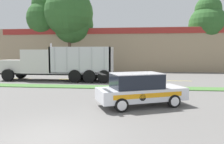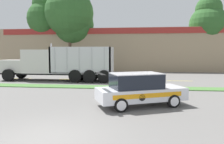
% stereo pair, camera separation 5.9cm
% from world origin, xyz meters
% --- Properties ---
extents(ground_plane, '(600.00, 600.00, 0.00)m').
position_xyz_m(ground_plane, '(0.00, 0.00, 0.00)').
color(ground_plane, slate).
extents(grass_verge, '(120.00, 1.46, 0.06)m').
position_xyz_m(grass_verge, '(0.00, 10.21, 0.03)').
color(grass_verge, '#477538').
rests_on(grass_verge, ground_plane).
extents(centre_line_2, '(2.40, 0.14, 0.01)m').
position_xyz_m(centre_line_2, '(-9.31, 14.95, 0.00)').
color(centre_line_2, yellow).
rests_on(centre_line_2, ground_plane).
extents(centre_line_3, '(2.40, 0.14, 0.01)m').
position_xyz_m(centre_line_3, '(-3.91, 14.95, 0.00)').
color(centre_line_3, yellow).
rests_on(centre_line_3, ground_plane).
extents(centre_line_4, '(2.40, 0.14, 0.01)m').
position_xyz_m(centre_line_4, '(1.49, 14.95, 0.00)').
color(centre_line_4, yellow).
rests_on(centre_line_4, ground_plane).
extents(centre_line_5, '(2.40, 0.14, 0.01)m').
position_xyz_m(centre_line_5, '(6.89, 14.95, 0.00)').
color(centre_line_5, yellow).
rests_on(centre_line_5, ground_plane).
extents(dump_truck_lead, '(11.08, 2.63, 3.56)m').
position_xyz_m(dump_truck_lead, '(-5.69, 13.86, 1.55)').
color(dump_truck_lead, black).
rests_on(dump_truck_lead, ground_plane).
extents(rally_car, '(4.79, 3.42, 1.73)m').
position_xyz_m(rally_car, '(2.97, 4.64, 0.87)').
color(rally_car, silver).
rests_on(rally_car, ground_plane).
extents(traffic_cone, '(0.45, 0.45, 0.49)m').
position_xyz_m(traffic_cone, '(1.81, 6.37, 0.24)').
color(traffic_cone, black).
rests_on(traffic_cone, ground_plane).
extents(store_building_backdrop, '(37.71, 12.10, 6.16)m').
position_xyz_m(store_building_backdrop, '(0.87, 30.27, 3.08)').
color(store_building_backdrop, '#9E896B').
rests_on(store_building_backdrop, ground_plane).
extents(tree_behind_left, '(5.20, 5.20, 10.57)m').
position_xyz_m(tree_behind_left, '(12.67, 26.26, 7.17)').
color(tree_behind_left, brown).
rests_on(tree_behind_left, ground_plane).
extents(tree_behind_centre, '(5.39, 5.39, 11.83)m').
position_xyz_m(tree_behind_centre, '(-11.14, 25.77, 8.30)').
color(tree_behind_centre, brown).
rests_on(tree_behind_centre, ground_plane).
extents(tree_behind_right, '(6.85, 6.85, 13.46)m').
position_xyz_m(tree_behind_right, '(-6.89, 24.29, 9.00)').
color(tree_behind_right, brown).
rests_on(tree_behind_right, ground_plane).
extents(tree_behind_far_right, '(5.88, 5.88, 11.21)m').
position_xyz_m(tree_behind_far_right, '(-6.59, 25.27, 7.39)').
color(tree_behind_far_right, brown).
rests_on(tree_behind_far_right, ground_plane).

